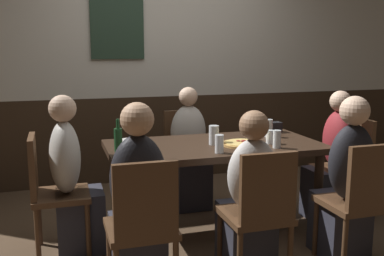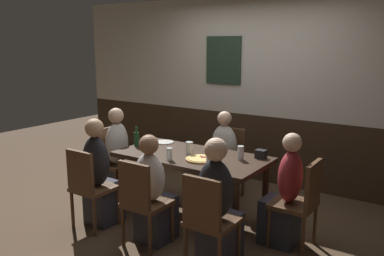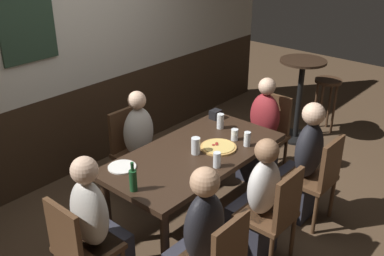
{
  "view_description": "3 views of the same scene",
  "coord_description": "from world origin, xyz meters",
  "px_view_note": "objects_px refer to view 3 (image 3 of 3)",
  "views": [
    {
      "loc": [
        -1.18,
        -3.24,
        1.49
      ],
      "look_at": [
        -0.19,
        -0.01,
        0.88
      ],
      "focal_mm": 41.78,
      "sensor_mm": 36.0,
      "label": 1
    },
    {
      "loc": [
        2.43,
        -3.58,
        1.95
      ],
      "look_at": [
        0.01,
        -0.01,
        1.05
      ],
      "focal_mm": 38.04,
      "sensor_mm": 36.0,
      "label": 2
    },
    {
      "loc": [
        -2.61,
        -2.25,
        2.61
      ],
      "look_at": [
        -0.04,
        -0.01,
        0.99
      ],
      "focal_mm": 41.76,
      "sensor_mm": 36.0,
      "label": 3
    }
  ],
  "objects_px": {
    "person_left_near": "(199,250)",
    "bar_stool": "(327,91)",
    "pint_glass_amber": "(235,135)",
    "plate_white_large": "(122,167)",
    "person_mid_far": "(143,154)",
    "person_head_east": "(261,137)",
    "tumbler_water": "(247,140)",
    "side_bar_table": "(300,94)",
    "chair_mid_far": "(132,147)",
    "condiment_caddy": "(215,114)",
    "chair_mid_near": "(275,212)",
    "person_head_west": "(98,235)",
    "person_mid_near": "(257,208)",
    "beer_glass_tall": "(220,122)",
    "pizza": "(218,147)",
    "beer_glass_half": "(217,161)",
    "beer_bottle_green": "(133,180)",
    "chair_head_west": "(79,246)",
    "chair_head_east": "(269,130)",
    "pint_glass_pale": "(196,147)",
    "chair_right_near": "(318,175)",
    "dining_table": "(194,160)"
  },
  "relations": [
    {
      "from": "person_left_near",
      "to": "bar_stool",
      "type": "relative_size",
      "value": 1.64
    },
    {
      "from": "pint_glass_amber",
      "to": "plate_white_large",
      "type": "height_order",
      "value": "pint_glass_amber"
    },
    {
      "from": "bar_stool",
      "to": "person_mid_far",
      "type": "bearing_deg",
      "value": 165.74
    },
    {
      "from": "person_head_east",
      "to": "tumbler_water",
      "type": "relative_size",
      "value": 8.31
    },
    {
      "from": "person_mid_far",
      "to": "side_bar_table",
      "type": "distance_m",
      "value": 2.25
    },
    {
      "from": "chair_mid_far",
      "to": "condiment_caddy",
      "type": "height_order",
      "value": "chair_mid_far"
    },
    {
      "from": "chair_mid_near",
      "to": "side_bar_table",
      "type": "xyz_separation_m",
      "value": [
        2.19,
        0.99,
        0.12
      ]
    },
    {
      "from": "condiment_caddy",
      "to": "side_bar_table",
      "type": "distance_m",
      "value": 1.52
    },
    {
      "from": "person_left_near",
      "to": "chair_mid_far",
      "type": "bearing_deg",
      "value": 64.06
    },
    {
      "from": "person_head_west",
      "to": "person_mid_near",
      "type": "distance_m",
      "value": 1.28
    },
    {
      "from": "person_mid_far",
      "to": "person_head_west",
      "type": "bearing_deg",
      "value": -148.27
    },
    {
      "from": "beer_glass_tall",
      "to": "side_bar_table",
      "type": "xyz_separation_m",
      "value": [
        1.65,
        0.02,
        -0.19
      ]
    },
    {
      "from": "pizza",
      "to": "chair_mid_far",
      "type": "bearing_deg",
      "value": 101.47
    },
    {
      "from": "chair_mid_far",
      "to": "person_mid_near",
      "type": "bearing_deg",
      "value": -90.0
    },
    {
      "from": "person_mid_far",
      "to": "beer_glass_half",
      "type": "height_order",
      "value": "person_mid_far"
    },
    {
      "from": "tumbler_water",
      "to": "beer_bottle_green",
      "type": "relative_size",
      "value": 0.56
    },
    {
      "from": "person_head_west",
      "to": "tumbler_water",
      "type": "relative_size",
      "value": 8.56
    },
    {
      "from": "person_mid_near",
      "to": "condiment_caddy",
      "type": "height_order",
      "value": "person_mid_near"
    },
    {
      "from": "condiment_caddy",
      "to": "person_head_east",
      "type": "bearing_deg",
      "value": -37.49
    },
    {
      "from": "chair_head_west",
      "to": "chair_mid_near",
      "type": "bearing_deg",
      "value": -33.77
    },
    {
      "from": "beer_glass_tall",
      "to": "chair_mid_near",
      "type": "bearing_deg",
      "value": -118.91
    },
    {
      "from": "chair_head_east",
      "to": "pint_glass_pale",
      "type": "relative_size",
      "value": 5.86
    },
    {
      "from": "chair_head_west",
      "to": "beer_bottle_green",
      "type": "bearing_deg",
      "value": -5.77
    },
    {
      "from": "chair_mid_near",
      "to": "side_bar_table",
      "type": "distance_m",
      "value": 2.41
    },
    {
      "from": "pint_glass_pale",
      "to": "person_head_east",
      "type": "bearing_deg",
      "value": 1.31
    },
    {
      "from": "person_mid_far",
      "to": "side_bar_table",
      "type": "bearing_deg",
      "value": -13.39
    },
    {
      "from": "chair_head_east",
      "to": "person_head_east",
      "type": "distance_m",
      "value": 0.17
    },
    {
      "from": "person_mid_far",
      "to": "chair_head_west",
      "type": "bearing_deg",
      "value": -151.7
    },
    {
      "from": "beer_glass_half",
      "to": "pint_glass_amber",
      "type": "height_order",
      "value": "beer_glass_half"
    },
    {
      "from": "chair_head_west",
      "to": "chair_mid_near",
      "type": "height_order",
      "value": "same"
    },
    {
      "from": "condiment_caddy",
      "to": "pizza",
      "type": "bearing_deg",
      "value": -139.27
    },
    {
      "from": "pizza",
      "to": "condiment_caddy",
      "type": "bearing_deg",
      "value": 40.73
    },
    {
      "from": "beer_bottle_green",
      "to": "bar_stool",
      "type": "height_order",
      "value": "beer_bottle_green"
    },
    {
      "from": "chair_right_near",
      "to": "pint_glass_amber",
      "type": "xyz_separation_m",
      "value": [
        -0.32,
        0.71,
        0.29
      ]
    },
    {
      "from": "bar_stool",
      "to": "pizza",
      "type": "bearing_deg",
      "value": -177.2
    },
    {
      "from": "chair_mid_near",
      "to": "person_mid_near",
      "type": "relative_size",
      "value": 0.8
    },
    {
      "from": "dining_table",
      "to": "side_bar_table",
      "type": "height_order",
      "value": "side_bar_table"
    },
    {
      "from": "pint_glass_amber",
      "to": "chair_mid_far",
      "type": "bearing_deg",
      "value": 113.62
    },
    {
      "from": "dining_table",
      "to": "chair_mid_far",
      "type": "relative_size",
      "value": 1.91
    },
    {
      "from": "beer_glass_tall",
      "to": "tumbler_water",
      "type": "distance_m",
      "value": 0.43
    },
    {
      "from": "beer_glass_half",
      "to": "side_bar_table",
      "type": "distance_m",
      "value": 2.32
    },
    {
      "from": "chair_head_west",
      "to": "pint_glass_amber",
      "type": "bearing_deg",
      "value": -4.25
    },
    {
      "from": "pint_glass_pale",
      "to": "side_bar_table",
      "type": "relative_size",
      "value": 0.14
    },
    {
      "from": "chair_right_near",
      "to": "pint_glass_amber",
      "type": "bearing_deg",
      "value": 113.91
    },
    {
      "from": "beer_bottle_green",
      "to": "beer_glass_half",
      "type": "bearing_deg",
      "value": -20.48
    },
    {
      "from": "side_bar_table",
      "to": "bar_stool",
      "type": "distance_m",
      "value": 0.48
    },
    {
      "from": "beer_glass_tall",
      "to": "plate_white_large",
      "type": "xyz_separation_m",
      "value": [
        -1.13,
        0.14,
        -0.06
      ]
    },
    {
      "from": "person_left_near",
      "to": "pizza",
      "type": "distance_m",
      "value": 1.12
    },
    {
      "from": "person_left_near",
      "to": "tumbler_water",
      "type": "bearing_deg",
      "value": 19.32
    },
    {
      "from": "person_mid_near",
      "to": "person_head_east",
      "type": "xyz_separation_m",
      "value": [
        1.09,
        0.67,
        0.01
      ]
    }
  ]
}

